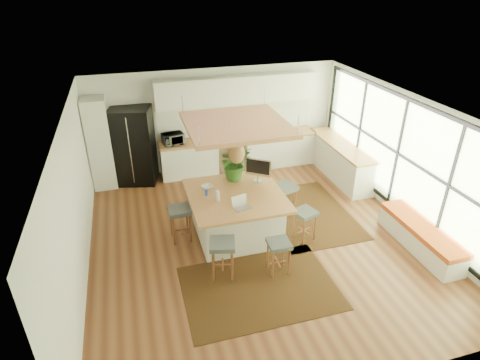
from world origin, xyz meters
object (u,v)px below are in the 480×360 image
object	(u,v)px
stool_right_front	(304,224)
monitor	(258,170)
island	(236,214)
laptop	(242,203)
microwave	(173,138)
island_plant	(235,166)
stool_right_back	(284,201)
stool_near_left	(223,259)
stool_left_side	(181,224)
fridge	(134,148)
stool_near_right	(278,256)

from	to	relation	value
stool_right_front	monitor	world-z (taller)	monitor
island	laptop	bearing A→B (deg)	-92.87
microwave	island_plant	xyz separation A→B (m)	(0.99, -2.27, 0.12)
stool_right_front	stool_right_back	distance (m)	0.95
stool_near_left	island_plant	world-z (taller)	island_plant
stool_right_back	microwave	bearing A→B (deg)	128.54
laptop	monitor	world-z (taller)	monitor
stool_right_back	stool_near_left	bearing A→B (deg)	-138.85
island	stool_near_left	distance (m)	1.31
monitor	island_plant	world-z (taller)	island_plant
stool_near_left	laptop	size ratio (longest dim) A/B	2.22
stool_near_left	stool_right_back	size ratio (longest dim) A/B	0.97
stool_right_back	island_plant	size ratio (longest dim) A/B	1.03
microwave	stool_left_side	bearing A→B (deg)	-107.00
stool_right_front	microwave	xyz separation A→B (m)	(-2.08, 3.49, 0.74)
microwave	island_plant	size ratio (longest dim) A/B	0.70
stool_right_front	stool_left_side	size ratio (longest dim) A/B	0.93
stool_left_side	microwave	xyz separation A→B (m)	(0.28, 2.80, 0.74)
island	laptop	xyz separation A→B (m)	(-0.03, -0.53, 0.58)
stool_near_left	laptop	xyz separation A→B (m)	(0.54, 0.64, 0.70)
fridge	stool_right_back	world-z (taller)	fridge
stool_right_front	laptop	xyz separation A→B (m)	(-1.28, 0.04, 0.70)
stool_near_right	microwave	xyz separation A→B (m)	(-1.23, 4.27, 0.74)
laptop	monitor	distance (m)	1.13
island	stool_right_front	world-z (taller)	island
island	microwave	distance (m)	3.10
monitor	fridge	bearing A→B (deg)	168.82
island	stool_left_side	xyz separation A→B (m)	(-1.11, 0.12, -0.11)
fridge	stool_left_side	size ratio (longest dim) A/B	2.70
laptop	island	bearing A→B (deg)	72.85
stool_right_back	island	bearing A→B (deg)	-162.82
monitor	microwave	world-z (taller)	monitor
fridge	stool_left_side	world-z (taller)	fridge
stool_near_left	microwave	world-z (taller)	microwave
stool_near_left	monitor	xyz separation A→B (m)	(1.16, 1.58, 0.83)
stool_right_front	island_plant	size ratio (longest dim) A/B	0.92
monitor	island_plant	bearing A→B (deg)	-173.76
stool_left_side	stool_near_left	bearing A→B (deg)	-67.24
island	laptop	size ratio (longest dim) A/B	5.63
fridge	microwave	distance (m)	0.99
fridge	stool_right_front	size ratio (longest dim) A/B	2.90
stool_right_front	stool_right_back	bearing A→B (deg)	93.06
monitor	stool_near_left	bearing A→B (deg)	-90.72
stool_right_front	stool_left_side	bearing A→B (deg)	163.63
fridge	monitor	xyz separation A→B (m)	(2.40, -2.54, 0.26)
stool_near_left	microwave	distance (m)	4.17
laptop	stool_right_front	bearing A→B (deg)	-16.24
stool_near_left	stool_right_back	bearing A→B (deg)	41.15
stool_near_left	laptop	bearing A→B (deg)	49.84
island_plant	stool_right_back	bearing A→B (deg)	-14.96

